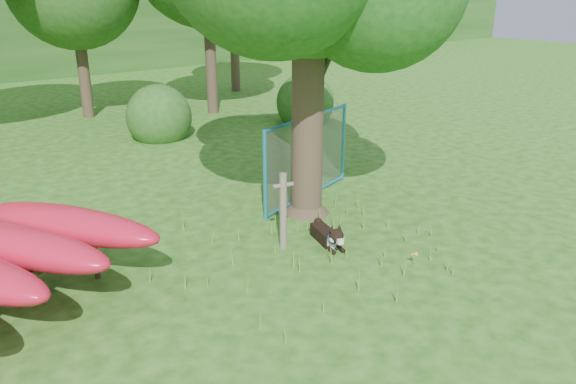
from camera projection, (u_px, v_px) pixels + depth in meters
ground at (331, 283)px, 8.01m from camera, size 80.00×80.00×0.00m
wooden_post at (283, 209)px, 8.89m from camera, size 0.35×0.14×1.26m
husky_dog at (329, 236)px, 9.15m from camera, size 0.50×0.99×0.46m
fence_section at (308, 157)px, 11.01m from camera, size 2.78×0.83×2.79m
wildflower_clump at (415, 255)px, 8.47m from camera, size 0.10×0.10×0.21m
shrub_right at (305, 121)px, 17.70m from camera, size 1.80×1.80×1.80m
shrub_mid at (161, 138)px, 15.73m from camera, size 1.80×1.80×1.80m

